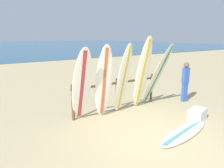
{
  "coord_description": "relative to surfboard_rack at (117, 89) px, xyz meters",
  "views": [
    {
      "loc": [
        -3.48,
        -3.2,
        2.55
      ],
      "look_at": [
        0.48,
        2.78,
        0.88
      ],
      "focal_mm": 33.38,
      "sensor_mm": 36.0,
      "label": 1
    }
  ],
  "objects": [
    {
      "name": "ground_plane",
      "position": [
        -0.48,
        -2.48,
        -0.74
      ],
      "size": [
        120.0,
        120.0,
        0.0
      ],
      "primitive_type": "plane",
      "color": "tan"
    },
    {
      "name": "surfboard_leaning_center_right",
      "position": [
        1.51,
        -0.39,
        0.42
      ],
      "size": [
        0.77,
        1.25,
        2.32
      ],
      "color": "silver",
      "rests_on": "ground"
    },
    {
      "name": "surfboard_leaning_far_left",
      "position": [
        -1.48,
        -0.36,
        0.4
      ],
      "size": [
        0.68,
        0.98,
        2.29
      ],
      "color": "white",
      "rests_on": "ground"
    },
    {
      "name": "surfboard_rack",
      "position": [
        0.0,
        0.0,
        0.0
      ],
      "size": [
        3.36,
        0.09,
        1.13
      ],
      "color": "brown",
      "rests_on": "ground"
    },
    {
      "name": "surfboard_leaning_left",
      "position": [
        -0.76,
        -0.4,
        0.42
      ],
      "size": [
        0.62,
        0.66,
        2.33
      ],
      "color": "white",
      "rests_on": "ground"
    },
    {
      "name": "surfboard_lying_on_sand",
      "position": [
        0.48,
        -2.49,
        -0.71
      ],
      "size": [
        2.29,
        0.97,
        0.08
      ],
      "color": "silver",
      "rests_on": "ground"
    },
    {
      "name": "surfboard_leaning_center",
      "position": [
        0.78,
        -0.4,
        0.54
      ],
      "size": [
        0.58,
        0.84,
        2.57
      ],
      "color": "white",
      "rests_on": "ground"
    },
    {
      "name": "beachgoer_standing",
      "position": [
        2.8,
        -0.65,
        0.11
      ],
      "size": [
        0.27,
        0.21,
        1.56
      ],
      "color": "#3359B2",
      "rests_on": "ground"
    },
    {
      "name": "surfboard_leaning_center_left",
      "position": [
        0.0,
        -0.35,
        0.43
      ],
      "size": [
        0.65,
        0.72,
        2.35
      ],
      "color": "white",
      "rests_on": "ground"
    },
    {
      "name": "cooler_box",
      "position": [
        1.56,
        -2.11,
        -0.56
      ],
      "size": [
        0.69,
        0.55,
        0.36
      ],
      "primitive_type": "cube",
      "rotation": [
        0.0,
        0.0,
        0.27
      ],
      "color": "white",
      "rests_on": "ground"
    }
  ]
}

